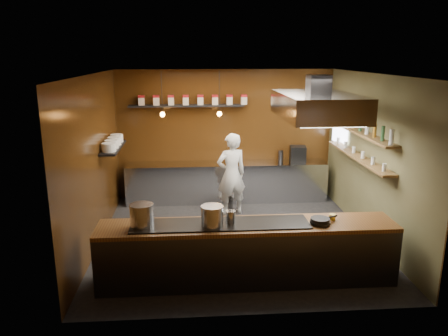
{
  "coord_description": "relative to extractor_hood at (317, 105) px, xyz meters",
  "views": [
    {
      "loc": [
        -0.79,
        -7.54,
        3.34
      ],
      "look_at": [
        -0.2,
        0.4,
        1.25
      ],
      "focal_mm": 35.0,
      "sensor_mm": 36.0,
      "label": 1
    }
  ],
  "objects": [
    {
      "name": "window_pane",
      "position": [
        1.15,
        2.1,
        -0.61
      ],
      "size": [
        0.0,
        1.0,
        1.0
      ],
      "primitive_type": "plane",
      "rotation": [
        1.57,
        0.0,
        -1.57
      ],
      "color": "white",
      "rests_on": "right_wall"
    },
    {
      "name": "stockpot_small",
      "position": [
        -1.82,
        -1.28,
        -1.42
      ],
      "size": [
        0.41,
        0.41,
        0.3
      ],
      "primitive_type": "cylinder",
      "rotation": [
        0.0,
        0.0,
        0.37
      ],
      "color": "silver",
      "rests_on": "pass_counter"
    },
    {
      "name": "stockpot_large",
      "position": [
        -2.83,
        -1.22,
        -1.4
      ],
      "size": [
        0.41,
        0.41,
        0.33
      ],
      "primitive_type": "cylinder",
      "rotation": [
        0.0,
        0.0,
        -0.22
      ],
      "color": "#B4B6BB",
      "rests_on": "pass_counter"
    },
    {
      "name": "utensil_crock",
      "position": [
        -1.55,
        -1.19,
        -1.47
      ],
      "size": [
        0.18,
        0.18,
        0.18
      ],
      "primitive_type": "cylinder",
      "rotation": [
        0.0,
        0.0,
        -0.3
      ],
      "color": "#BABDC2",
      "rests_on": "pass_counter"
    },
    {
      "name": "tin_shelf",
      "position": [
        -2.2,
        2.76,
        -0.31
      ],
      "size": [
        2.6,
        0.26,
        0.04
      ],
      "primitive_type": "cube",
      "color": "black",
      "rests_on": "back_wall"
    },
    {
      "name": "bottle_shelf_lower",
      "position": [
        1.04,
        0.7,
        -1.06
      ],
      "size": [
        0.26,
        2.8,
        0.04
      ],
      "primitive_type": "cube",
      "color": "brown",
      "rests_on": "right_wall"
    },
    {
      "name": "left_wall",
      "position": [
        -3.8,
        0.4,
        -1.01
      ],
      "size": [
        0.0,
        5.0,
        5.0
      ],
      "primitive_type": "plane",
      "rotation": [
        1.57,
        0.0,
        1.57
      ],
      "color": "#321B09",
      "rests_on": "ground"
    },
    {
      "name": "storage_tins",
      "position": [
        -2.05,
        2.76,
        -0.17
      ],
      "size": [
        2.43,
        0.13,
        0.22
      ],
      "color": "beige",
      "rests_on": "tin_shelf"
    },
    {
      "name": "bottle_shelf_upper",
      "position": [
        1.04,
        0.7,
        -0.59
      ],
      "size": [
        0.26,
        2.8,
        0.04
      ],
      "primitive_type": "cube",
      "color": "brown",
      "rests_on": "right_wall"
    },
    {
      "name": "right_wall",
      "position": [
        1.2,
        0.4,
        -1.01
      ],
      "size": [
        0.0,
        5.0,
        5.0
      ],
      "primitive_type": "plane",
      "rotation": [
        1.57,
        0.0,
        -1.57
      ],
      "color": "brown",
      "rests_on": "ground"
    },
    {
      "name": "plate_stacks",
      "position": [
        -3.64,
        1.4,
        -0.86
      ],
      "size": [
        0.26,
        1.16,
        0.16
      ],
      "color": "white",
      "rests_on": "plate_shelf"
    },
    {
      "name": "pass_counter",
      "position": [
        -1.3,
        -1.2,
        -2.04
      ],
      "size": [
        4.4,
        0.72,
        0.94
      ],
      "color": "#38383D",
      "rests_on": "floor"
    },
    {
      "name": "frying_pan",
      "position": [
        -0.24,
        -1.29,
        -1.53
      ],
      "size": [
        0.45,
        0.3,
        0.07
      ],
      "color": "black",
      "rests_on": "pass_counter"
    },
    {
      "name": "bottles",
      "position": [
        1.04,
        0.7,
        -0.45
      ],
      "size": [
        0.06,
        2.66,
        0.24
      ],
      "color": "silver",
      "rests_on": "bottle_shelf_upper"
    },
    {
      "name": "chef",
      "position": [
        -1.28,
        1.67,
        -1.63
      ],
      "size": [
        0.74,
        0.59,
        1.76
      ],
      "primitive_type": "imported",
      "rotation": [
        0.0,
        0.0,
        3.44
      ],
      "color": "white",
      "rests_on": "floor"
    },
    {
      "name": "pendant_left",
      "position": [
        -2.7,
        2.1,
        -0.35
      ],
      "size": [
        0.1,
        0.1,
        0.95
      ],
      "color": "black",
      "rests_on": "ceiling"
    },
    {
      "name": "wine_glasses",
      "position": [
        1.04,
        0.7,
        -0.97
      ],
      "size": [
        0.07,
        2.37,
        0.13
      ],
      "color": "silver",
      "rests_on": "bottle_shelf_lower"
    },
    {
      "name": "prep_counter",
      "position": [
        -1.3,
        2.57,
        -2.06
      ],
      "size": [
        4.6,
        0.65,
        0.9
      ],
      "primitive_type": "cube",
      "color": "silver",
      "rests_on": "floor"
    },
    {
      "name": "butter_jar",
      "position": [
        -0.01,
        -1.13,
        -1.54
      ],
      "size": [
        0.12,
        0.12,
        0.09
      ],
      "primitive_type": "cylinder",
      "rotation": [
        0.0,
        0.0,
        -0.3
      ],
      "color": "gold",
      "rests_on": "pass_counter"
    },
    {
      "name": "floor",
      "position": [
        -1.3,
        0.4,
        -2.51
      ],
      "size": [
        5.0,
        5.0,
        0.0
      ],
      "primitive_type": "plane",
      "color": "black",
      "rests_on": "ground"
    },
    {
      "name": "espresso_machine",
      "position": [
        0.37,
        2.64,
        -1.43
      ],
      "size": [
        0.39,
        0.38,
        0.35
      ],
      "primitive_type": "cube",
      "rotation": [
        0.0,
        0.0,
        -0.13
      ],
      "color": "black",
      "rests_on": "prep_counter"
    },
    {
      "name": "pendant_right",
      "position": [
        -1.5,
        2.1,
        -0.35
      ],
      "size": [
        0.1,
        0.1,
        0.95
      ],
      "color": "black",
      "rests_on": "ceiling"
    },
    {
      "name": "extractor_hood",
      "position": [
        0.0,
        0.0,
        0.0
      ],
      "size": [
        1.2,
        2.0,
        0.72
      ],
      "color": "#38383D",
      "rests_on": "ceiling"
    },
    {
      "name": "ceiling",
      "position": [
        -1.3,
        0.4,
        0.49
      ],
      "size": [
        5.0,
        5.0,
        0.0
      ],
      "primitive_type": "plane",
      "rotation": [
        3.14,
        0.0,
        0.0
      ],
      "color": "silver",
      "rests_on": "back_wall"
    },
    {
      "name": "plate_shelf",
      "position": [
        -3.64,
        1.4,
        -0.96
      ],
      "size": [
        0.3,
        1.4,
        0.04
      ],
      "primitive_type": "cube",
      "color": "black",
      "rests_on": "left_wall"
    },
    {
      "name": "back_wall",
      "position": [
        -1.3,
        2.9,
        -1.01
      ],
      "size": [
        5.0,
        0.0,
        5.0
      ],
      "primitive_type": "plane",
      "rotation": [
        1.57,
        0.0,
        0.0
      ],
      "color": "#321B09",
      "rests_on": "ground"
    }
  ]
}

